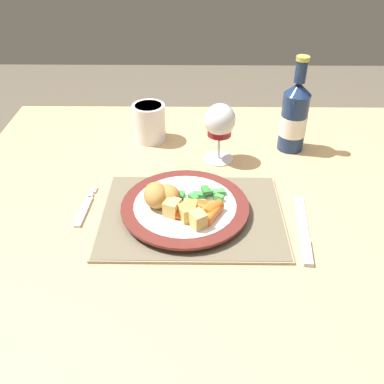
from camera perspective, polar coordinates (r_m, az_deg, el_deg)
The scene contains 12 objects.
dining_table at distance 0.99m, azimuth 3.25°, elevation -5.14°, with size 1.17×0.94×0.74m.
placemat at distance 0.88m, azimuth -0.02°, elevation -3.09°, with size 0.37×0.28×0.01m.
dinner_plate at distance 0.87m, azimuth -0.93°, elevation -2.10°, with size 0.26×0.26×0.02m.
breaded_croquettes at distance 0.86m, azimuth -4.15°, elevation -0.42°, with size 0.09×0.08×0.05m.
green_beans_pile at distance 0.88m, azimuth 1.24°, elevation -0.48°, with size 0.10×0.07×0.02m.
glazed_carrots at distance 0.84m, azimuth 1.94°, elevation -2.50°, with size 0.10×0.08×0.02m.
fork at distance 0.92m, azimuth -14.07°, elevation -2.14°, with size 0.02×0.14×0.01m.
table_knife at distance 0.86m, azimuth 14.73°, elevation -5.44°, with size 0.04×0.21×0.01m.
wine_glass at distance 1.02m, azimuth 3.72°, elevation 9.13°, with size 0.07×0.07×0.15m.
bottle at distance 1.10m, azimuth 13.46°, elevation 9.75°, with size 0.07×0.07×0.24m.
roast_potatoes at distance 0.82m, azimuth -0.78°, elevation -2.71°, with size 0.09×0.07×0.03m.
drinking_cup at distance 1.14m, azimuth -5.73°, elevation 9.29°, with size 0.08×0.08×0.10m.
Camera 1 is at (-0.05, -0.75, 1.29)m, focal length 40.00 mm.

